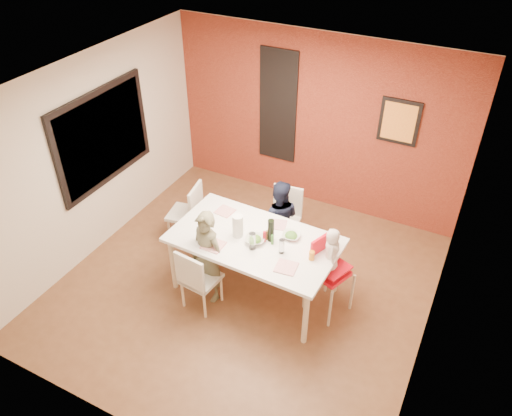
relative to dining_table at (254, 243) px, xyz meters
The scene contains 35 objects.
ground 0.78m from the dining_table, behind, with size 4.50×4.50×0.00m, color brown.
ceiling 1.94m from the dining_table, behind, with size 4.50×4.50×0.02m, color white.
wall_back 2.34m from the dining_table, 93.40° to the left, with size 4.50×0.02×2.70m, color beige.
wall_front 2.32m from the dining_table, 93.42° to the right, with size 4.50×0.02×2.70m, color beige.
wall_left 2.45m from the dining_table, behind, with size 0.02×4.50×2.70m, color beige.
wall_right 2.20m from the dining_table, ahead, with size 0.02×4.50×2.70m, color beige.
brick_accent_wall 2.32m from the dining_table, 93.43° to the left, with size 4.50×0.02×2.70m, color maroon.
picture_window_frame 2.49m from the dining_table, behind, with size 0.05×1.70×1.30m, color black.
picture_window_pane 2.48m from the dining_table, behind, with size 0.02×1.55×1.15m, color black.
glassblock_strip 2.45m from the dining_table, 108.28° to the left, with size 0.55×0.03×1.70m, color #B3BDC3.
glassblock_surround 2.45m from the dining_table, 108.32° to the left, with size 0.60×0.03×1.76m, color black.
art_print_frame 2.61m from the dining_table, 64.31° to the left, with size 0.54×0.03×0.64m, color black.
art_print_canvas 2.60m from the dining_table, 64.16° to the left, with size 0.44×0.01×0.54m, color #F9A637.
dining_table is the anchor object (origin of this frame).
chair_near 0.81m from the dining_table, 128.05° to the right, with size 0.46×0.46×0.89m.
chair_far 1.05m from the dining_table, 92.32° to the left, with size 0.46×0.46×0.91m.
chair_left 1.39m from the dining_table, 159.03° to the left, with size 0.50×0.50×0.92m.
high_chair 0.93m from the dining_table, ahead, with size 0.56×0.56×1.04m.
child_near 0.60m from the dining_table, 141.99° to the right, with size 0.46×0.30×1.27m, color brown.
child_far 0.80m from the dining_table, 92.42° to the left, with size 0.57×0.45×1.18m, color black.
toddler 0.95m from the dining_table, ahead, with size 0.29×0.19×0.60m, color beige.
plate_near_left 0.51m from the dining_table, 138.07° to the right, with size 0.24×0.24×0.01m, color white.
plate_far_mid 0.40m from the dining_table, 69.40° to the left, with size 0.21×0.21×0.01m, color silver.
plate_near_right 0.63m from the dining_table, 28.18° to the right, with size 0.23×0.23×0.01m, color white.
plate_far_left 0.67m from the dining_table, 151.81° to the left, with size 0.22×0.22×0.01m, color white.
salad_bowl_a 0.12m from the dining_table, 54.68° to the right, with size 0.24×0.24×0.06m, color silver.
salad_bowl_b 0.45m from the dining_table, 29.78° to the left, with size 0.22×0.22×0.05m, color white.
wine_bottle 0.30m from the dining_table, 18.31° to the left, with size 0.08×0.08×0.30m, color black.
wine_glass_a 0.26m from the dining_table, 70.42° to the right, with size 0.08×0.08×0.22m, color white.
wine_glass_b 0.44m from the dining_table, 12.20° to the right, with size 0.07×0.07×0.19m, color white.
paper_towel_roll 0.30m from the dining_table, behind, with size 0.13×0.13×0.29m, color white.
condiment_red 0.20m from the dining_table, ahead, with size 0.04×0.04×0.15m, color red.
condiment_green 0.27m from the dining_table, ahead, with size 0.03×0.03×0.13m, color #347727.
condiment_brown 0.21m from the dining_table, 22.29° to the left, with size 0.03×0.03×0.13m, color brown.
sippy_cup 0.76m from the dining_table, ahead, with size 0.07×0.07×0.11m, color orange.
Camera 1 is at (2.25, -4.14, 4.65)m, focal length 35.00 mm.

